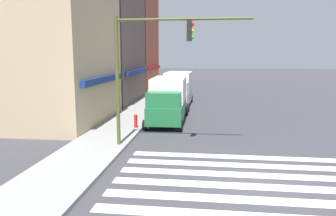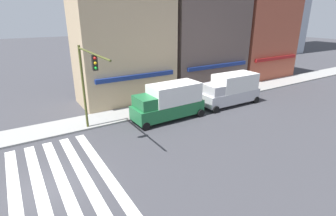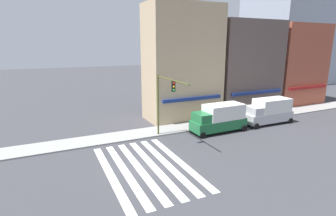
{
  "view_description": "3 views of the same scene",
  "coord_description": "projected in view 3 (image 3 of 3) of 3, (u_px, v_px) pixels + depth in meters",
  "views": [
    {
      "loc": [
        -11.82,
        1.97,
        4.61
      ],
      "look_at": [
        10.15,
        4.7,
        1.0
      ],
      "focal_mm": 35.0,
      "sensor_mm": 36.0,
      "label": 1
    },
    {
      "loc": [
        -0.89,
        -13.01,
        8.54
      ],
      "look_at": [
        10.15,
        4.7,
        1.0
      ],
      "focal_mm": 28.0,
      "sensor_mm": 36.0,
      "label": 2
    },
    {
      "loc": [
        -6.43,
        -17.7,
        9.32
      ],
      "look_at": [
        3.75,
        4.0,
        3.5
      ],
      "focal_mm": 28.0,
      "sensor_mm": 36.0,
      "label": 3
    }
  ],
  "objects": [
    {
      "name": "pedestrian_red_jacket",
      "position": [
        275.0,
        108.0,
        34.96
      ],
      "size": [
        0.32,
        0.32,
        1.77
      ],
      "rotation": [
        0.0,
        0.0,
        3.26
      ],
      "color": "#23232D",
      "rests_on": "sidewalk_left"
    },
    {
      "name": "sidewalk_left",
      "position": [
        121.0,
        137.0,
        27.01
      ],
      "size": [
        120.0,
        3.0,
        0.15
      ],
      "color": "gray",
      "rests_on": "ground_plane"
    },
    {
      "name": "box_truck_green",
      "position": [
        219.0,
        118.0,
        28.41
      ],
      "size": [
        6.25,
        2.42,
        3.04
      ],
      "rotation": [
        0.0,
        0.0,
        0.02
      ],
      "color": "#1E6638",
      "rests_on": "ground_plane"
    },
    {
      "name": "traffic_signal",
      "position": [
        164.0,
        96.0,
        25.17
      ],
      "size": [
        0.32,
        6.45,
        6.44
      ],
      "color": "#474C1E",
      "rests_on": "ground_plane"
    },
    {
      "name": "fire_hydrant",
      "position": [
        190.0,
        125.0,
        29.05
      ],
      "size": [
        0.24,
        0.24,
        0.84
      ],
      "color": "red",
      "rests_on": "sidewalk_left"
    },
    {
      "name": "pedestrian_blue_shirt",
      "position": [
        265.0,
        110.0,
        34.15
      ],
      "size": [
        0.32,
        0.32,
        1.77
      ],
      "rotation": [
        0.0,
        0.0,
        4.44
      ],
      "color": "#23232D",
      "rests_on": "sidewalk_left"
    },
    {
      "name": "ground_plane",
      "position": [
        146.0,
        167.0,
        20.43
      ],
      "size": [
        200.0,
        200.0,
        0.0
      ],
      "primitive_type": "plane",
      "color": "#38383D"
    },
    {
      "name": "storefront_row",
      "position": [
        243.0,
        65.0,
        36.83
      ],
      "size": [
        29.47,
        5.3,
        14.1
      ],
      "color": "tan",
      "rests_on": "ground_plane"
    },
    {
      "name": "pedestrian_white_shirt",
      "position": [
        228.0,
        116.0,
        31.23
      ],
      "size": [
        0.32,
        0.32,
        1.77
      ],
      "rotation": [
        0.0,
        0.0,
        6.26
      ],
      "color": "#23232D",
      "rests_on": "sidewalk_left"
    },
    {
      "name": "crosswalk_stripes",
      "position": [
        146.0,
        167.0,
        20.43
      ],
      "size": [
        6.23,
        10.8,
        0.01
      ],
      "color": "silver",
      "rests_on": "ground_plane"
    },
    {
      "name": "box_truck_silver",
      "position": [
        268.0,
        111.0,
        31.35
      ],
      "size": [
        6.23,
        2.42,
        3.04
      ],
      "rotation": [
        0.0,
        0.0,
        -0.01
      ],
      "color": "#B7B7BC",
      "rests_on": "ground_plane"
    }
  ]
}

